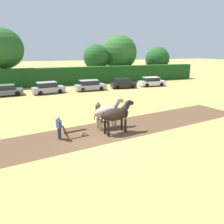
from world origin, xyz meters
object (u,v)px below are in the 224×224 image
draft_horse_lead_left (117,114)px  farmer_at_plow (59,126)px  parked_car_center_left (48,88)px  parked_car_center_right (123,83)px  farmer_beside_team (98,110)px  tree_center_right (96,57)px  parked_car_right (152,82)px  parked_car_center (90,85)px  tree_far_right (157,59)px  plow (77,132)px  tree_right (119,53)px  parked_car_left (6,90)px  draft_horse_lead_right (108,112)px  tree_center (3,49)px

draft_horse_lead_left → farmer_at_plow: size_ratio=1.76×
parked_car_center_left → parked_car_center_right: (11.53, 0.25, -0.03)m
farmer_beside_team → parked_car_center_left: size_ratio=0.38×
tree_center_right → farmer_beside_team: bearing=-107.6°
parked_car_right → parked_car_center: bearing=-176.0°
tree_far_right → plow: 37.44m
farmer_at_plow → parked_car_right: size_ratio=0.36×
tree_center_right → parked_car_center_right: bearing=-85.7°
tree_right → parked_car_left: bearing=-151.2°
draft_horse_lead_right → parked_car_center_left: (-2.79, 16.13, -0.50)m
tree_right → tree_far_right: 8.82m
parked_car_right → parked_car_center_right: bearing=-176.2°
draft_horse_lead_right → farmer_beside_team: size_ratio=1.58×
parked_car_left → draft_horse_lead_left: bearing=-69.7°
draft_horse_lead_right → parked_car_left: 18.30m
draft_horse_lead_left → parked_car_center_left: size_ratio=0.62×
tree_center_right → parked_car_left: (-16.00, -10.97, -3.72)m
tree_far_right → draft_horse_lead_left: size_ratio=2.37×
tree_far_right → parked_car_center: bearing=-149.7°
draft_horse_lead_left → parked_car_center: bearing=72.1°
tree_right → parked_car_center: bearing=-129.9°
tree_right → draft_horse_lead_left: bearing=-113.8°
tree_center → draft_horse_lead_left: bearing=-72.2°
tree_right → parked_car_center_right: size_ratio=2.23×
tree_center_right → draft_horse_lead_left: tree_center_right is taller
tree_right → parked_car_right: tree_right is taller
parked_car_center_right → parked_car_center_left: bearing=-172.1°
parked_car_right → farmer_beside_team: bearing=-131.0°
tree_center_right → farmer_at_plow: tree_center_right is taller
tree_far_right → parked_car_center_right: 17.21m
tree_far_right → plow: (-24.44, -28.14, -3.64)m
tree_center → parked_car_center_left: tree_center is taller
tree_center_right → parked_car_center: (-4.65, -11.12, -3.69)m
tree_center → tree_far_right: 30.40m
parked_car_center_right → tree_center_right: bearing=100.9°
plow → farmer_beside_team: size_ratio=1.07×
tree_center_right → parked_car_center_left: 15.97m
tree_far_right → parked_car_center_left: tree_far_right is taller
parked_car_center → farmer_beside_team: bearing=-104.9°
tree_center_right → parked_car_left: bearing=-145.6°
draft_horse_lead_left → parked_car_right: size_ratio=0.63×
tree_right → draft_horse_lead_right: tree_right is taller
parked_car_left → parked_car_right: size_ratio=0.92×
tree_center_right → farmer_beside_team: size_ratio=4.12×
tree_far_right → farmer_beside_team: bearing=-131.0°
draft_horse_lead_right → tree_center_right: bearing=65.9°
farmer_at_plow → tree_right: bearing=42.8°
farmer_at_plow → plow: bearing=-18.3°
plow → farmer_at_plow: size_ratio=1.14×
tree_far_right → draft_horse_lead_left: 35.81m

